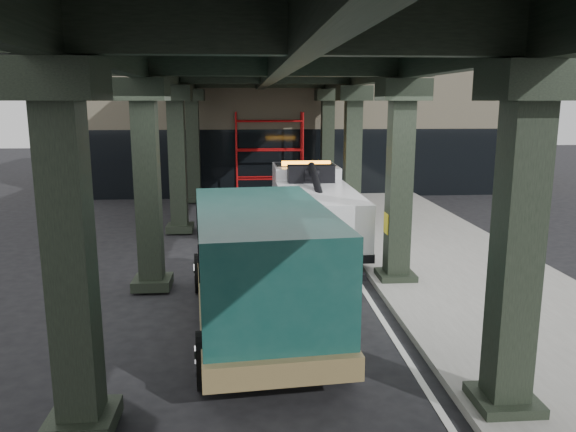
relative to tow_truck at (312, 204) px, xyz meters
name	(u,v)px	position (x,y,z in m)	size (l,w,h in m)	color
ground	(300,316)	(-1.00, -6.33, -1.26)	(90.00, 90.00, 0.00)	black
sidewalk	(469,279)	(3.50, -4.33, -1.19)	(5.00, 40.00, 0.15)	gray
lane_stripe	(360,284)	(0.70, -4.33, -1.26)	(0.12, 38.00, 0.01)	silver
viaduct	(275,58)	(-1.40, -4.33, 4.20)	(7.40, 32.00, 6.40)	black
building	(301,110)	(1.00, 13.67, 2.74)	(22.00, 10.00, 8.00)	#C6B793
scaffolding	(269,154)	(-1.00, 8.31, 0.85)	(3.08, 0.88, 4.00)	red
tow_truck	(312,204)	(0.00, 0.00, 0.00)	(2.45, 7.93, 2.59)	black
towed_van	(260,265)	(-1.85, -7.09, 0.13)	(3.04, 6.56, 2.58)	#12423C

